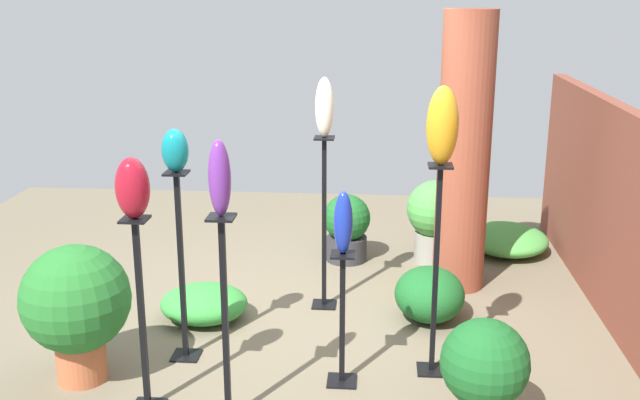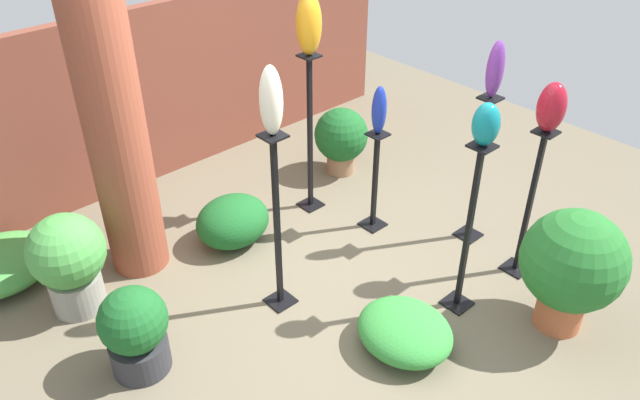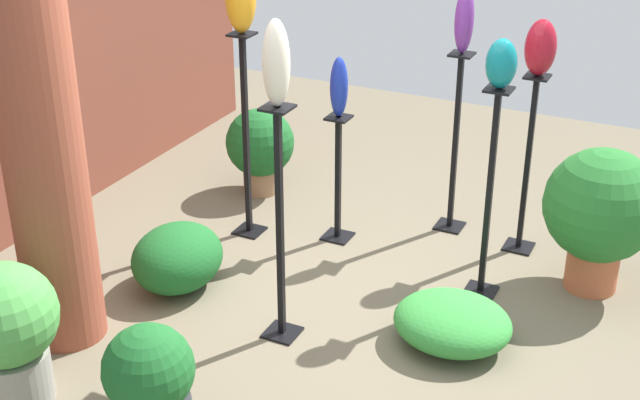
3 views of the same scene
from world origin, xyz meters
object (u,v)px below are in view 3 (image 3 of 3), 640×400
object	(u,v)px
pedestal_violet	(455,151)
art_vase_cobalt	(339,87)
pedestal_ruby	(527,172)
pedestal_cobalt	(338,185)
potted_plant_walkway_edge	(6,328)
pedestal_amber	(246,145)
art_vase_violet	(464,20)
brick_pillar	(42,146)
potted_plant_near_pillar	(601,210)
potted_plant_mid_right	(260,146)
pedestal_ivory	(280,235)
potted_plant_mid_left	(150,384)
art_vase_ivory	(276,63)
art_vase_ruby	(541,48)
art_vase_teal	(501,64)
pedestal_teal	(488,203)

from	to	relation	value
pedestal_violet	art_vase_cobalt	size ratio (longest dim) A/B	3.16
pedestal_ruby	pedestal_cobalt	xyz separation A→B (m)	(-0.42, 1.23, -0.16)
pedestal_violet	potted_plant_walkway_edge	bearing A→B (deg)	153.52
pedestal_amber	art_vase_cobalt	world-z (taller)	pedestal_amber
pedestal_cobalt	art_vase_violet	bearing A→B (deg)	-52.98
pedestal_amber	brick_pillar	bearing A→B (deg)	168.40
potted_plant_near_pillar	potted_plant_mid_right	distance (m)	2.69
pedestal_ruby	art_vase_cobalt	bearing A→B (deg)	109.03
art_vase_cobalt	brick_pillar	bearing A→B (deg)	152.30
pedestal_ivory	potted_plant_mid_left	xyz separation A→B (m)	(-1.11, 0.14, -0.33)
art_vase_ivory	art_vase_ruby	world-z (taller)	art_vase_ivory
art_vase_violet	potted_plant_near_pillar	xyz separation A→B (m)	(-0.41, -1.10, -0.99)
art_vase_teal	potted_plant_near_pillar	distance (m)	1.22
pedestal_ivory	potted_plant_walkway_edge	distance (m)	1.55
art_vase_violet	art_vase_teal	bearing A→B (deg)	-149.01
art_vase_cobalt	art_vase_violet	distance (m)	0.95
art_vase_teal	art_vase_violet	distance (m)	0.92
art_vase_ivory	potted_plant_mid_right	bearing A→B (deg)	32.80
art_vase_cobalt	pedestal_amber	bearing A→B (deg)	108.10
pedestal_amber	potted_plant_walkway_edge	size ratio (longest dim) A/B	1.84
art_vase_ivory	pedestal_ruby	bearing A→B (deg)	-30.93
pedestal_violet	potted_plant_mid_left	bearing A→B (deg)	168.21
pedestal_violet	art_vase_ivory	xyz separation A→B (m)	(-1.78, 0.47, 1.08)
art_vase_ivory	art_vase_teal	xyz separation A→B (m)	(0.99, -0.94, -0.15)
potted_plant_near_pillar	pedestal_teal	bearing A→B (deg)	121.02
pedestal_teal	pedestal_violet	bearing A→B (deg)	30.99
pedestal_teal	art_vase_violet	size ratio (longest dim) A/B	3.08
pedestal_amber	pedestal_ivory	xyz separation A→B (m)	(-1.06, -0.84, -0.02)
pedestal_amber	art_vase_violet	world-z (taller)	art_vase_violet
art_vase_teal	brick_pillar	bearing A→B (deg)	126.12
pedestal_amber	art_vase_cobalt	distance (m)	0.80
art_vase_teal	potted_plant_mid_left	xyz separation A→B (m)	(-2.10, 1.08, -1.19)
pedestal_ivory	art_vase_cobalt	bearing A→B (deg)	9.75
art_vase_violet	potted_plant_near_pillar	world-z (taller)	art_vase_violet
pedestal_ruby	potted_plant_near_pillar	size ratio (longest dim) A/B	1.32
pedestal_cobalt	pedestal_amber	bearing A→B (deg)	108.10
pedestal_cobalt	potted_plant_near_pillar	world-z (taller)	potted_plant_near_pillar
art_vase_ivory	potted_plant_near_pillar	bearing A→B (deg)	-48.93
potted_plant_mid_left	potted_plant_near_pillar	world-z (taller)	potted_plant_near_pillar
pedestal_amber	pedestal_teal	distance (m)	1.78
pedestal_amber	art_vase_ruby	bearing A→B (deg)	-71.28
pedestal_ivory	art_vase_ivory	distance (m)	1.02
pedestal_ruby	potted_plant_near_pillar	bearing A→B (deg)	-119.99
pedestal_ivory	pedestal_violet	xyz separation A→B (m)	(1.78, -0.47, -0.06)
art_vase_cobalt	pedestal_cobalt	bearing A→B (deg)	-90.00
pedestal_violet	potted_plant_walkway_edge	size ratio (longest dim) A/B	1.64
pedestal_teal	art_vase_ruby	bearing A→B (deg)	-5.78
pedestal_ruby	art_vase_cobalt	distance (m)	1.41
pedestal_violet	potted_plant_near_pillar	xyz separation A→B (m)	(-0.41, -1.10, -0.05)
art_vase_violet	potted_plant_mid_right	bearing A→B (deg)	92.45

